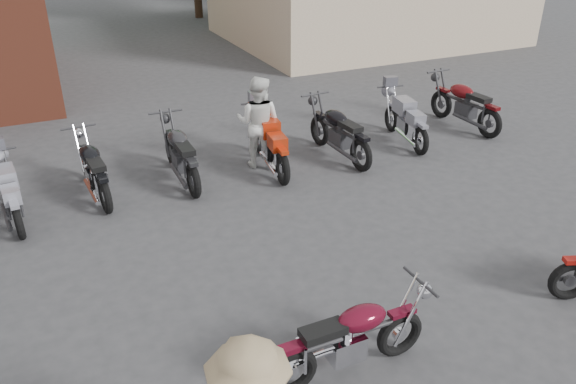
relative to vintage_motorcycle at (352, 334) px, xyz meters
name	(u,v)px	position (x,y,z in m)	size (l,w,h in m)	color
ground	(419,338)	(1.02, 0.11, -0.54)	(90.00, 90.00, 0.00)	#333336
vintage_motorcycle	(352,334)	(0.00, 0.00, 0.00)	(1.87, 0.62, 1.08)	#500A1A
helmet	(314,338)	(-0.16, 0.54, -0.44)	(0.23, 0.23, 0.21)	red
person_light	(259,122)	(1.22, 5.57, 0.36)	(0.87, 0.68, 1.80)	silver
row_bike_1	(9,191)	(-3.25, 5.26, -0.02)	(1.81, 0.60, 1.05)	#92929F
row_bike_2	(93,166)	(-1.90, 5.60, 0.02)	(1.95, 0.64, 1.13)	black
row_bike_3	(180,151)	(-0.35, 5.57, 0.05)	(2.05, 0.68, 1.19)	#232326
row_bike_4	(270,140)	(1.37, 5.37, 0.05)	(2.04, 0.67, 1.18)	#B92C0F
row_bike_5	(339,129)	(2.84, 5.29, 0.06)	(2.09, 0.69, 1.21)	black
row_bike_6	(406,117)	(4.55, 5.39, 0.02)	(1.93, 0.64, 1.12)	gray
row_bike_7	(465,101)	(6.33, 5.60, 0.08)	(2.13, 0.70, 1.23)	#540A0D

